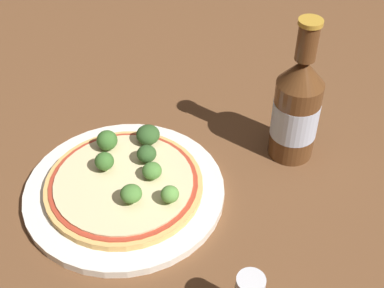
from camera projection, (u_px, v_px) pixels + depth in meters
name	position (u px, v px, depth m)	size (l,w,h in m)	color
ground_plane	(125.00, 194.00, 0.73)	(3.00, 3.00, 0.00)	brown
plate	(123.00, 192.00, 0.72)	(0.27, 0.27, 0.01)	silver
pizza	(120.00, 185.00, 0.71)	(0.21, 0.21, 0.01)	tan
broccoli_floret_0	(131.00, 194.00, 0.67)	(0.03, 0.03, 0.03)	#89A866
broccoli_floret_1	(170.00, 194.00, 0.67)	(0.02, 0.02, 0.03)	#89A866
broccoli_floret_2	(104.00, 162.00, 0.71)	(0.03, 0.03, 0.03)	#89A866
broccoli_floret_3	(107.00, 140.00, 0.75)	(0.03, 0.03, 0.03)	#89A866
broccoli_floret_4	(148.00, 155.00, 0.73)	(0.03, 0.03, 0.03)	#89A866
broccoli_floret_5	(152.00, 171.00, 0.71)	(0.03, 0.03, 0.02)	#89A866
broccoli_floret_6	(148.00, 135.00, 0.76)	(0.03, 0.03, 0.03)	#89A866
beer_bottle	(296.00, 108.00, 0.74)	(0.07, 0.07, 0.22)	#563319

